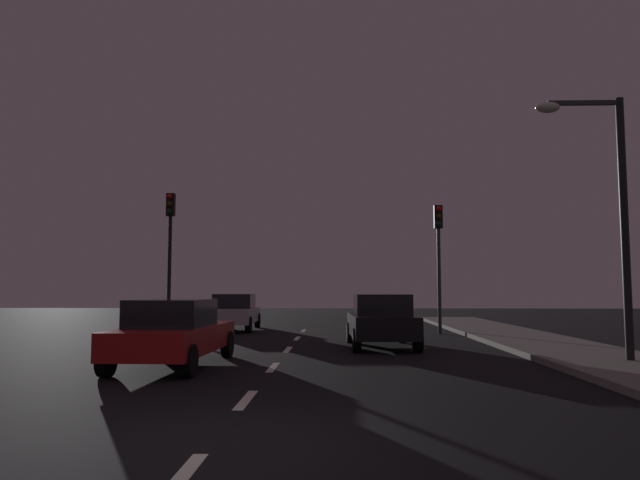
{
  "coord_description": "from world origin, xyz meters",
  "views": [
    {
      "loc": [
        1.41,
        -6.59,
        1.69
      ],
      "look_at": [
        0.78,
        14.44,
        3.45
      ],
      "focal_mm": 33.21,
      "sensor_mm": 36.0,
      "label": 1
    }
  ],
  "objects_px": {
    "traffic_signal_left": "(170,236)",
    "car_adjacent_lane": "(174,332)",
    "traffic_signal_right": "(439,243)",
    "car_oncoming_far": "(234,312)",
    "street_lamp_right": "(607,199)",
    "car_stopped_ahead": "(381,321)"
  },
  "relations": [
    {
      "from": "car_oncoming_far",
      "to": "traffic_signal_right",
      "type": "bearing_deg",
      "value": -12.88
    },
    {
      "from": "car_adjacent_lane",
      "to": "car_oncoming_far",
      "type": "height_order",
      "value": "car_oncoming_far"
    },
    {
      "from": "car_oncoming_far",
      "to": "street_lamp_right",
      "type": "height_order",
      "value": "street_lamp_right"
    },
    {
      "from": "traffic_signal_left",
      "to": "car_adjacent_lane",
      "type": "height_order",
      "value": "traffic_signal_left"
    },
    {
      "from": "traffic_signal_right",
      "to": "car_adjacent_lane",
      "type": "xyz_separation_m",
      "value": [
        -7.54,
        -9.79,
        -2.73
      ]
    },
    {
      "from": "traffic_signal_right",
      "to": "car_stopped_ahead",
      "type": "distance_m",
      "value": 6.57
    },
    {
      "from": "traffic_signal_right",
      "to": "car_adjacent_lane",
      "type": "height_order",
      "value": "traffic_signal_right"
    },
    {
      "from": "car_adjacent_lane",
      "to": "street_lamp_right",
      "type": "height_order",
      "value": "street_lamp_right"
    },
    {
      "from": "traffic_signal_left",
      "to": "traffic_signal_right",
      "type": "xyz_separation_m",
      "value": [
        10.49,
        -0.0,
        -0.33
      ]
    },
    {
      "from": "car_stopped_ahead",
      "to": "car_oncoming_far",
      "type": "relative_size",
      "value": 0.9
    },
    {
      "from": "car_adjacent_lane",
      "to": "street_lamp_right",
      "type": "distance_m",
      "value": 10.12
    },
    {
      "from": "car_stopped_ahead",
      "to": "street_lamp_right",
      "type": "bearing_deg",
      "value": -41.77
    },
    {
      "from": "traffic_signal_right",
      "to": "car_oncoming_far",
      "type": "xyz_separation_m",
      "value": [
        -8.27,
        1.89,
        -2.71
      ]
    },
    {
      "from": "traffic_signal_left",
      "to": "car_stopped_ahead",
      "type": "relative_size",
      "value": 1.35
    },
    {
      "from": "traffic_signal_right",
      "to": "car_oncoming_far",
      "type": "distance_m",
      "value": 8.9
    },
    {
      "from": "traffic_signal_left",
      "to": "traffic_signal_right",
      "type": "bearing_deg",
      "value": -0.01
    },
    {
      "from": "street_lamp_right",
      "to": "traffic_signal_left",
      "type": "bearing_deg",
      "value": 142.65
    },
    {
      "from": "street_lamp_right",
      "to": "car_oncoming_far",
      "type": "bearing_deg",
      "value": 132.06
    },
    {
      "from": "car_stopped_ahead",
      "to": "car_oncoming_far",
      "type": "distance_m",
      "value": 9.2
    },
    {
      "from": "car_stopped_ahead",
      "to": "car_adjacent_lane",
      "type": "distance_m",
      "value": 6.6
    },
    {
      "from": "traffic_signal_right",
      "to": "car_adjacent_lane",
      "type": "bearing_deg",
      "value": -127.6
    },
    {
      "from": "car_adjacent_lane",
      "to": "car_oncoming_far",
      "type": "distance_m",
      "value": 11.71
    }
  ]
}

